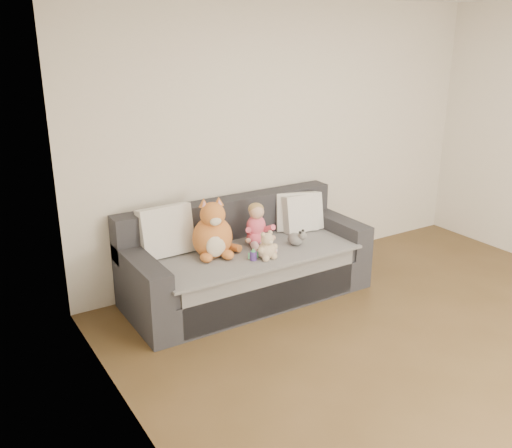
% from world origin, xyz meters
% --- Properties ---
extents(room_shell, '(5.00, 5.00, 5.00)m').
position_xyz_m(room_shell, '(0.00, 0.42, 1.30)').
color(room_shell, brown).
rests_on(room_shell, ground).
extents(sofa, '(2.20, 0.94, 0.85)m').
position_xyz_m(sofa, '(-0.76, 2.06, 0.31)').
color(sofa, '#26272B').
rests_on(sofa, ground).
extents(cushion_left, '(0.48, 0.23, 0.45)m').
position_xyz_m(cushion_left, '(-1.43, 2.28, 0.69)').
color(cushion_left, silver).
rests_on(cushion_left, sofa).
extents(cushion_right_back, '(0.44, 0.33, 0.38)m').
position_xyz_m(cushion_right_back, '(-0.09, 2.20, 0.66)').
color(cushion_right_back, silver).
rests_on(cushion_right_back, sofa).
extents(cushion_right_front, '(0.40, 0.20, 0.37)m').
position_xyz_m(cushion_right_front, '(-0.06, 2.15, 0.65)').
color(cushion_right_front, silver).
rests_on(cushion_right_front, sofa).
extents(toddler, '(0.28, 0.41, 0.40)m').
position_xyz_m(toddler, '(-0.65, 2.03, 0.64)').
color(toddler, '#E45071').
rests_on(toddler, sofa).
extents(plush_cat, '(0.42, 0.37, 0.55)m').
position_xyz_m(plush_cat, '(-1.09, 2.03, 0.67)').
color(plush_cat, '#C05A2A').
rests_on(plush_cat, sofa).
extents(teddy_bear, '(0.20, 0.15, 0.25)m').
position_xyz_m(teddy_bear, '(-0.74, 1.73, 0.57)').
color(teddy_bear, beige).
rests_on(teddy_bear, sofa).
extents(plush_cow, '(0.13, 0.19, 0.16)m').
position_xyz_m(plush_cow, '(-0.34, 1.86, 0.54)').
color(plush_cow, white).
rests_on(plush_cow, sofa).
extents(sippy_cup, '(0.10, 0.06, 0.11)m').
position_xyz_m(sippy_cup, '(-0.86, 1.76, 0.53)').
color(sippy_cup, '#553797').
rests_on(sippy_cup, sofa).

